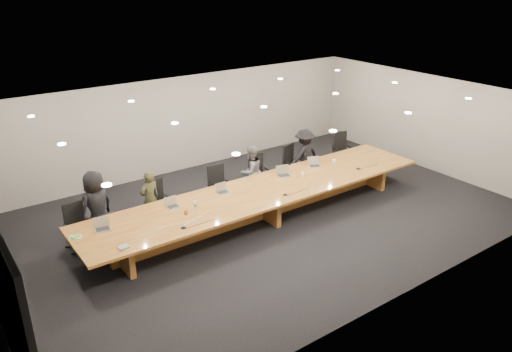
{
  "coord_description": "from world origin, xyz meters",
  "views": [
    {
      "loc": [
        -6.45,
        -8.7,
        5.59
      ],
      "look_at": [
        0.0,
        0.3,
        1.0
      ],
      "focal_mm": 35.0,
      "sensor_mm": 36.0,
      "label": 1
    }
  ],
  "objects_px": {
    "person_d": "(304,156)",
    "mic_right": "(358,168)",
    "av_box": "(123,247)",
    "paper_cup_far": "(334,161)",
    "person_a": "(97,207)",
    "mic_center": "(285,194)",
    "amber_mug": "(186,213)",
    "laptop_b": "(173,203)",
    "paper_cup_near": "(303,174)",
    "chair_far_left": "(79,227)",
    "conference_table": "(263,198)",
    "chair_right": "(294,164)",
    "chair_mid_left": "(220,186)",
    "chair_mid_right": "(260,173)",
    "mic_left": "(184,227)",
    "laptop_c": "(223,188)",
    "laptop_e": "(315,162)",
    "water_bottle": "(195,205)",
    "laptop_a": "(102,224)",
    "laptop_d": "(284,171)",
    "chair_left": "(160,202)",
    "person_b": "(150,199)",
    "chair_far_right": "(343,150)",
    "person_c": "(251,171)"
  },
  "relations": [
    {
      "from": "person_b",
      "to": "water_bottle",
      "type": "xyz_separation_m",
      "value": [
        0.52,
        -1.22,
        0.17
      ]
    },
    {
      "from": "conference_table",
      "to": "mic_center",
      "type": "xyz_separation_m",
      "value": [
        0.23,
        -0.54,
        0.24
      ]
    },
    {
      "from": "conference_table",
      "to": "paper_cup_near",
      "type": "height_order",
      "value": "paper_cup_near"
    },
    {
      "from": "conference_table",
      "to": "chair_right",
      "type": "relative_size",
      "value": 8.2
    },
    {
      "from": "chair_far_right",
      "to": "person_c",
      "type": "xyz_separation_m",
      "value": [
        -3.5,
        -0.13,
        0.16
      ]
    },
    {
      "from": "conference_table",
      "to": "laptop_e",
      "type": "relative_size",
      "value": 27.67
    },
    {
      "from": "mic_right",
      "to": "chair_right",
      "type": "bearing_deg",
      "value": 114.84
    },
    {
      "from": "chair_far_left",
      "to": "chair_right",
      "type": "bearing_deg",
      "value": -1.36
    },
    {
      "from": "water_bottle",
      "to": "chair_mid_left",
      "type": "bearing_deg",
      "value": 40.71
    },
    {
      "from": "paper_cup_far",
      "to": "mic_center",
      "type": "bearing_deg",
      "value": -160.11
    },
    {
      "from": "chair_mid_right",
      "to": "av_box",
      "type": "xyz_separation_m",
      "value": [
        -4.6,
        -1.95,
        0.24
      ]
    },
    {
      "from": "laptop_a",
      "to": "paper_cup_far",
      "type": "xyz_separation_m",
      "value": [
        6.43,
        0.05,
        -0.08
      ]
    },
    {
      "from": "chair_far_left",
      "to": "chair_far_right",
      "type": "distance_m",
      "value": 8.03
    },
    {
      "from": "person_a",
      "to": "paper_cup_far",
      "type": "relative_size",
      "value": 17.11
    },
    {
      "from": "person_a",
      "to": "amber_mug",
      "type": "xyz_separation_m",
      "value": [
        1.47,
        -1.35,
        -0.02
      ]
    },
    {
      "from": "chair_far_left",
      "to": "mic_center",
      "type": "xyz_separation_m",
      "value": [
        4.28,
        -1.69,
        0.25
      ]
    },
    {
      "from": "person_a",
      "to": "laptop_b",
      "type": "relative_size",
      "value": 5.66
    },
    {
      "from": "chair_mid_left",
      "to": "paper_cup_far",
      "type": "distance_m",
      "value": 3.23
    },
    {
      "from": "person_d",
      "to": "amber_mug",
      "type": "distance_m",
      "value": 4.57
    },
    {
      "from": "person_a",
      "to": "mic_center",
      "type": "relative_size",
      "value": 13.66
    },
    {
      "from": "person_d",
      "to": "paper_cup_near",
      "type": "distance_m",
      "value": 1.42
    },
    {
      "from": "chair_right",
      "to": "chair_far_right",
      "type": "height_order",
      "value": "chair_right"
    },
    {
      "from": "laptop_a",
      "to": "mic_left",
      "type": "distance_m",
      "value": 1.62
    },
    {
      "from": "person_d",
      "to": "amber_mug",
      "type": "bearing_deg",
      "value": 11.52
    },
    {
      "from": "chair_mid_right",
      "to": "amber_mug",
      "type": "xyz_separation_m",
      "value": [
        -2.97,
        -1.4,
        0.26
      ]
    },
    {
      "from": "chair_right",
      "to": "person_a",
      "type": "bearing_deg",
      "value": 165.5
    },
    {
      "from": "laptop_e",
      "to": "mic_left",
      "type": "xyz_separation_m",
      "value": [
        -4.45,
        -1.0,
        -0.11
      ]
    },
    {
      "from": "paper_cup_far",
      "to": "chair_far_left",
      "type": "bearing_deg",
      "value": 172.96
    },
    {
      "from": "conference_table",
      "to": "chair_far_left",
      "type": "relative_size",
      "value": 8.67
    },
    {
      "from": "laptop_d",
      "to": "av_box",
      "type": "relative_size",
      "value": 1.69
    },
    {
      "from": "chair_left",
      "to": "laptop_c",
      "type": "xyz_separation_m",
      "value": [
        1.23,
        -0.86,
        0.34
      ]
    },
    {
      "from": "chair_far_left",
      "to": "person_d",
      "type": "distance_m",
      "value": 6.34
    },
    {
      "from": "paper_cup_near",
      "to": "mic_left",
      "type": "bearing_deg",
      "value": -169.47
    },
    {
      "from": "laptop_e",
      "to": "mic_left",
      "type": "bearing_deg",
      "value": -146.06
    },
    {
      "from": "laptop_c",
      "to": "amber_mug",
      "type": "xyz_separation_m",
      "value": [
        -1.24,
        -0.48,
        -0.07
      ]
    },
    {
      "from": "mic_right",
      "to": "amber_mug",
      "type": "bearing_deg",
      "value": 176.51
    },
    {
      "from": "chair_mid_left",
      "to": "amber_mug",
      "type": "bearing_deg",
      "value": -139.59
    },
    {
      "from": "laptop_c",
      "to": "laptop_e",
      "type": "bearing_deg",
      "value": -0.55
    },
    {
      "from": "av_box",
      "to": "paper_cup_far",
      "type": "bearing_deg",
      "value": 2.99
    },
    {
      "from": "chair_mid_left",
      "to": "chair_mid_right",
      "type": "height_order",
      "value": "chair_mid_left"
    },
    {
      "from": "laptop_d",
      "to": "laptop_b",
      "type": "bearing_deg",
      "value": -164.39
    },
    {
      "from": "water_bottle",
      "to": "amber_mug",
      "type": "height_order",
      "value": "water_bottle"
    },
    {
      "from": "laptop_b",
      "to": "paper_cup_near",
      "type": "height_order",
      "value": "laptop_b"
    },
    {
      "from": "chair_mid_right",
      "to": "chair_left",
      "type": "bearing_deg",
      "value": -175.04
    },
    {
      "from": "laptop_b",
      "to": "mic_right",
      "type": "xyz_separation_m",
      "value": [
        5.0,
        -0.78,
        -0.1
      ]
    },
    {
      "from": "conference_table",
      "to": "water_bottle",
      "type": "relative_size",
      "value": 45.16
    },
    {
      "from": "water_bottle",
      "to": "laptop_a",
      "type": "bearing_deg",
      "value": 172.26
    },
    {
      "from": "amber_mug",
      "to": "mic_left",
      "type": "bearing_deg",
      "value": -122.89
    },
    {
      "from": "laptop_d",
      "to": "paper_cup_near",
      "type": "height_order",
      "value": "laptop_d"
    },
    {
      "from": "person_d",
      "to": "mic_right",
      "type": "distance_m",
      "value": 1.63
    }
  ]
}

